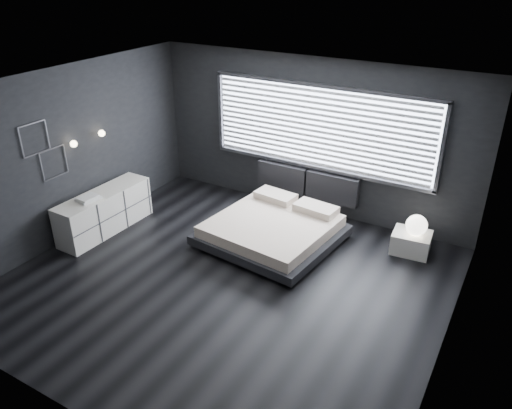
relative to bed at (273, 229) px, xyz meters
The scene contains 12 objects.
room 1.78m from the bed, 91.40° to the right, with size 6.04×6.00×2.80m.
window 1.93m from the bed, 82.92° to the left, with size 4.14×0.09×1.52m.
headboard 1.33m from the bed, 90.18° to the left, with size 1.96×0.16×0.52m.
sconce_near 3.47m from the bed, 155.94° to the right, with size 0.18×0.11×0.11m.
sconce_far 3.29m from the bed, 166.47° to the right, with size 0.18×0.11×0.11m.
wall_art_upper 3.91m from the bed, 147.70° to the right, with size 0.01×0.48×0.48m.
wall_art_lower 3.62m from the bed, 151.23° to the right, with size 0.01×0.48×0.48m.
bed is the anchor object (origin of this frame).
nightstand 2.22m from the bed, 21.79° to the left, with size 0.59×0.49×0.34m, color white.
orb_lamp 2.27m from the bed, 20.83° to the left, with size 0.33×0.33×0.33m, color white.
dresser 2.90m from the bed, 157.83° to the right, with size 0.54×1.79×0.71m.
book_stack 3.05m from the bed, 152.22° to the right, with size 0.32×0.39×0.07m.
Camera 1 is at (3.37, -4.98, 4.30)m, focal length 35.00 mm.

